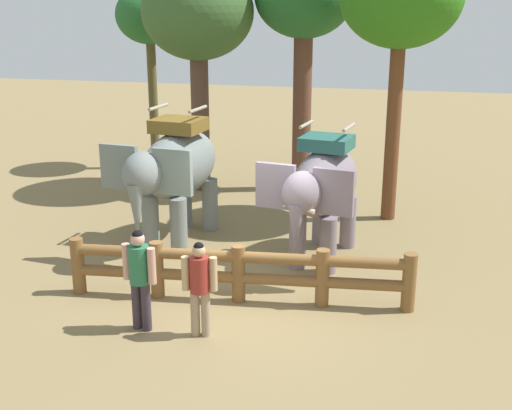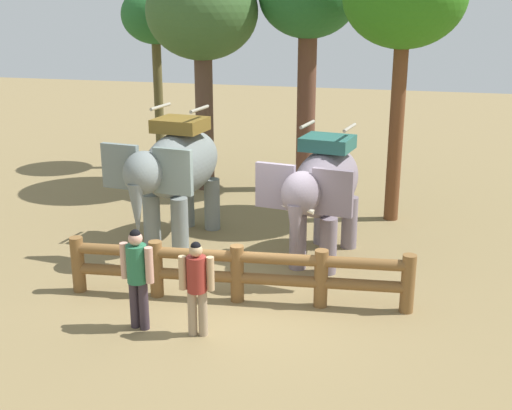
% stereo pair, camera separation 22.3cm
% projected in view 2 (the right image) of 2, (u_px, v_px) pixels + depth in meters
% --- Properties ---
extents(ground_plane, '(60.00, 60.00, 0.00)m').
position_uv_depth(ground_plane, '(239.00, 298.00, 11.85)').
color(ground_plane, olive).
extents(log_fence, '(6.12, 0.90, 1.05)m').
position_uv_depth(log_fence, '(237.00, 270.00, 11.57)').
color(log_fence, brown).
rests_on(log_fence, ground).
extents(elephant_near_left, '(1.99, 3.52, 2.99)m').
position_uv_depth(elephant_near_left, '(177.00, 168.00, 14.14)').
color(elephant_near_left, slate).
rests_on(elephant_near_left, ground).
extents(elephant_center, '(1.90, 3.33, 2.81)m').
position_uv_depth(elephant_center, '(323.00, 187.00, 13.09)').
color(elephant_center, slate).
rests_on(elephant_center, ground).
extents(tourist_woman_in_black, '(0.60, 0.39, 1.71)m').
position_uv_depth(tourist_woman_in_black, '(137.00, 272.00, 10.49)').
color(tourist_woman_in_black, '#362B34').
rests_on(tourist_woman_in_black, ground).
extents(tourist_man_in_blue, '(0.56, 0.36, 1.59)m').
position_uv_depth(tourist_man_in_blue, '(197.00, 282.00, 10.29)').
color(tourist_man_in_blue, '#9F876C').
rests_on(tourist_man_in_blue, ground).
extents(tree_far_left, '(2.64, 2.64, 6.40)m').
position_uv_depth(tree_far_left, '(309.00, 3.00, 17.24)').
color(tree_far_left, brown).
rests_on(tree_far_left, ground).
extents(tree_far_right, '(2.04, 2.04, 5.59)m').
position_uv_depth(tree_far_right, '(155.00, 19.00, 19.84)').
color(tree_far_right, brown).
rests_on(tree_far_right, ground).
extents(tree_deep_back, '(2.98, 2.98, 6.13)m').
position_uv_depth(tree_deep_back, '(202.00, 16.00, 17.38)').
color(tree_deep_back, brown).
rests_on(tree_deep_back, ground).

